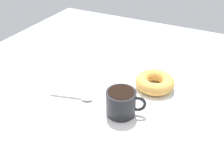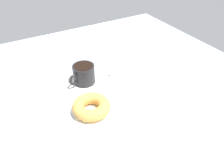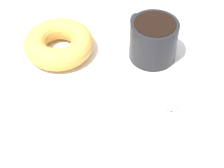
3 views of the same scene
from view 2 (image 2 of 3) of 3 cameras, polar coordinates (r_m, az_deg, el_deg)
ground_plane at (r=79.18cm, az=-0.18°, el=-2.79°), size 120.00×120.00×2.00cm
napkin at (r=80.03cm, az=0.00°, el=-1.22°), size 36.04×36.04×0.30cm
coffee_cup at (r=81.66cm, az=-7.44°, el=2.67°), size 10.75×8.17×7.13cm
donut at (r=70.07cm, az=-5.41°, el=-5.87°), size 12.22×12.22×3.91cm
spoon at (r=88.14cm, az=0.74°, el=3.29°), size 13.25×4.86×0.90cm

